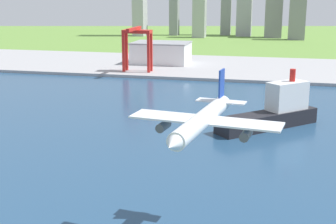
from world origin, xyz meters
TOP-DOWN VIEW (x-y plane):
  - ground_plane at (0.00, 300.00)m, footprint 2400.00×2400.00m
  - water_bay at (0.00, 240.00)m, footprint 840.00×360.00m
  - industrial_pier at (0.00, 490.00)m, footprint 840.00×140.00m
  - airplane_landing at (33.90, 169.69)m, footprint 41.47×46.67m
  - cargo_ship at (51.46, 298.25)m, footprint 51.56×51.21m
  - port_crane_red at (-66.80, 439.08)m, footprint 24.61×34.26m
  - warehouse_main at (-58.99, 492.53)m, footprint 53.79×38.36m
  - distant_skyline at (-45.67, 816.59)m, footprint 268.44×73.14m

SIDE VIEW (x-z plane):
  - ground_plane at x=0.00m, z-range 0.00..0.00m
  - water_bay at x=0.00m, z-range 0.00..0.15m
  - industrial_pier at x=0.00m, z-range 0.00..2.50m
  - cargo_ship at x=51.46m, z-range -6.35..23.26m
  - warehouse_main at x=-58.99m, z-range 2.52..22.75m
  - port_crane_red at x=-66.80m, z-range 10.68..48.83m
  - airplane_landing at x=33.90m, z-range 28.92..43.75m
  - distant_skyline at x=-45.67m, z-range -19.12..116.78m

